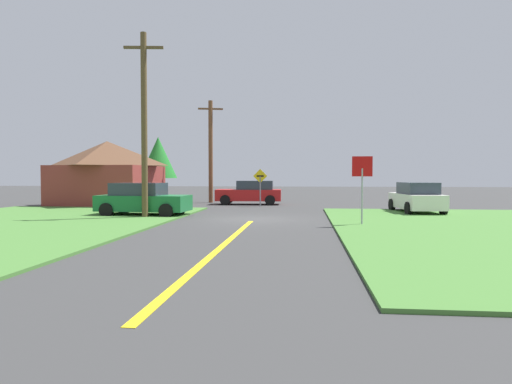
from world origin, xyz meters
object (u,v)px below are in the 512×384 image
object	(u,v)px
parked_car_near_building	(142,200)
oak_tree_left	(158,158)
direction_sign	(260,183)
stop_sign	(362,177)
utility_pole_near	(144,123)
barn	(107,173)
car_on_crossroad	(417,198)
utility_pole_mid	(211,150)
car_approaching_junction	(250,193)

from	to	relation	value
parked_car_near_building	oak_tree_left	bearing A→B (deg)	108.14
direction_sign	oak_tree_left	world-z (taller)	oak_tree_left
stop_sign	utility_pole_near	xyz separation A→B (m)	(-9.58, 2.20, 2.45)
barn	stop_sign	bearing A→B (deg)	-35.79
barn	utility_pole_near	bearing A→B (deg)	-57.15
parked_car_near_building	barn	size ratio (longest dim) A/B	0.71
utility_pole_near	oak_tree_left	distance (m)	13.91
stop_sign	oak_tree_left	distance (m)	20.49
car_on_crossroad	utility_pole_near	distance (m)	14.31
stop_sign	car_on_crossroad	world-z (taller)	stop_sign
parked_car_near_building	oak_tree_left	distance (m)	12.80
stop_sign	parked_car_near_building	xyz separation A→B (m)	(-10.13, 3.41, -1.13)
utility_pole_mid	oak_tree_left	xyz separation A→B (m)	(-4.23, 0.94, -0.50)
car_approaching_junction	barn	distance (m)	9.61
utility_pole_mid	car_approaching_junction	bearing A→B (deg)	-29.95
parked_car_near_building	direction_sign	bearing A→B (deg)	59.48
oak_tree_left	car_approaching_junction	bearing A→B (deg)	-20.46
parked_car_near_building	utility_pole_near	size ratio (longest dim) A/B	0.53
direction_sign	utility_pole_mid	bearing A→B (deg)	136.60
utility_pole_mid	direction_sign	bearing A→B (deg)	-43.40
car_approaching_junction	car_on_crossroad	bearing A→B (deg)	144.22
car_on_crossroad	parked_car_near_building	size ratio (longest dim) A/B	0.98
stop_sign	utility_pole_near	world-z (taller)	utility_pole_near
oak_tree_left	barn	distance (m)	5.13
utility_pole_near	direction_sign	size ratio (longest dim) A/B	3.55
car_on_crossroad	barn	distance (m)	19.44
car_approaching_junction	barn	xyz separation A→B (m)	(-9.35, -1.83, 1.31)
stop_sign	utility_pole_mid	size ratio (longest dim) A/B	0.37
car_on_crossroad	car_approaching_junction	size ratio (longest dim) A/B	0.98
car_on_crossroad	utility_pole_near	size ratio (longest dim) A/B	0.52
car_on_crossroad	barn	world-z (taller)	barn
oak_tree_left	stop_sign	bearing A→B (deg)	-49.59
parked_car_near_building	utility_pole_mid	distance (m)	11.67
utility_pole_mid	parked_car_near_building	bearing A→B (deg)	-95.58
utility_pole_mid	oak_tree_left	world-z (taller)	utility_pole_mid
direction_sign	utility_pole_near	bearing A→B (deg)	-117.59
parked_car_near_building	car_approaching_junction	world-z (taller)	same
car_approaching_junction	oak_tree_left	distance (m)	8.23
parked_car_near_building	oak_tree_left	xyz separation A→B (m)	(-3.13, 12.16, 2.49)
parked_car_near_building	direction_sign	size ratio (longest dim) A/B	1.87
utility_pole_mid	stop_sign	bearing A→B (deg)	-58.31
car_on_crossroad	utility_pole_near	world-z (taller)	utility_pole_near
utility_pole_mid	utility_pole_near	bearing A→B (deg)	-92.52
stop_sign	direction_sign	distance (m)	11.99
car_approaching_junction	parked_car_near_building	bearing A→B (deg)	63.88
parked_car_near_building	utility_pole_near	world-z (taller)	utility_pole_near
utility_pole_near	utility_pole_mid	size ratio (longest dim) A/B	1.15
stop_sign	utility_pole_mid	distance (m)	17.29
parked_car_near_building	barn	xyz separation A→B (m)	(-5.13, 7.59, 1.32)
barn	car_approaching_junction	bearing A→B (deg)	11.07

